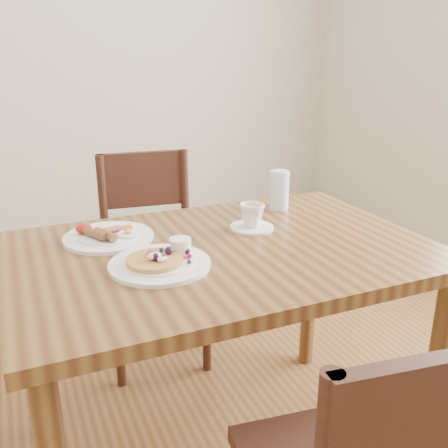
% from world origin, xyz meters
% --- Properties ---
extents(dining_table, '(1.20, 0.80, 0.75)m').
position_xyz_m(dining_table, '(0.00, 0.00, 0.65)').
color(dining_table, brown).
rests_on(dining_table, ground).
extents(chair_far, '(0.47, 0.47, 0.88)m').
position_xyz_m(chair_far, '(-0.03, 0.71, 0.49)').
color(chair_far, '#361B13').
rests_on(chair_far, ground).
extents(pancake_plate, '(0.27, 0.27, 0.06)m').
position_xyz_m(pancake_plate, '(-0.21, -0.06, 0.76)').
color(pancake_plate, white).
rests_on(pancake_plate, dining_table).
extents(breakfast_plate, '(0.27, 0.27, 0.04)m').
position_xyz_m(breakfast_plate, '(-0.30, 0.20, 0.76)').
color(breakfast_plate, white).
rests_on(breakfast_plate, dining_table).
extents(teacup_saucer, '(0.14, 0.14, 0.08)m').
position_xyz_m(teacup_saucer, '(0.14, 0.11, 0.79)').
color(teacup_saucer, white).
rests_on(teacup_saucer, dining_table).
extents(water_glass, '(0.07, 0.07, 0.14)m').
position_xyz_m(water_glass, '(0.33, 0.26, 0.82)').
color(water_glass, silver).
rests_on(water_glass, dining_table).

